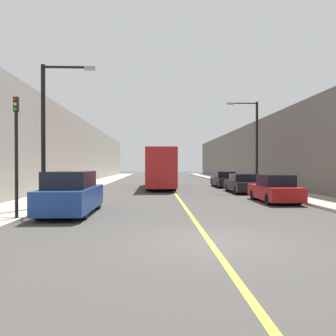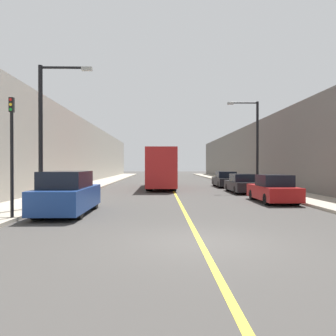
{
  "view_description": "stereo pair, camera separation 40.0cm",
  "coord_description": "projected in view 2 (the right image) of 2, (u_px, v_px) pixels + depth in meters",
  "views": [
    {
      "loc": [
        -1.49,
        -8.86,
        2.11
      ],
      "look_at": [
        -0.48,
        16.79,
        1.88
      ],
      "focal_mm": 35.0,
      "sensor_mm": 36.0,
      "label": 1
    },
    {
      "loc": [
        -1.09,
        -8.88,
        2.11
      ],
      "look_at": [
        -0.48,
        16.79,
        1.88
      ],
      "focal_mm": 35.0,
      "sensor_mm": 36.0,
      "label": 2
    }
  ],
  "objects": [
    {
      "name": "ground_plane",
      "position": [
        200.0,
        242.0,
        8.92
      ],
      "size": [
        200.0,
        200.0,
        0.0
      ],
      "primitive_type": "plane",
      "color": "#3F3D3A"
    },
    {
      "name": "sidewalk_left",
      "position": [
        103.0,
        182.0,
        38.72
      ],
      "size": [
        2.97,
        72.0,
        0.14
      ],
      "primitive_type": "cube",
      "color": "#A89E8C",
      "rests_on": "ground"
    },
    {
      "name": "sidewalk_right",
      "position": [
        236.0,
        182.0,
        39.1
      ],
      "size": [
        2.97,
        72.0,
        0.14
      ],
      "primitive_type": "cube",
      "color": "#A89E8C",
      "rests_on": "ground"
    },
    {
      "name": "building_row_left",
      "position": [
        73.0,
        153.0,
        38.61
      ],
      "size": [
        4.0,
        72.0,
        7.13
      ],
      "primitive_type": "cube",
      "color": "gray",
      "rests_on": "ground"
    },
    {
      "name": "building_row_right",
      "position": [
        265.0,
        154.0,
        39.15
      ],
      "size": [
        4.0,
        72.0,
        6.9
      ],
      "primitive_type": "cube",
      "color": "#66605B",
      "rests_on": "ground"
    },
    {
      "name": "road_center_line",
      "position": [
        169.0,
        183.0,
        38.91
      ],
      "size": [
        0.16,
        72.0,
        0.01
      ],
      "primitive_type": "cube",
      "color": "gold",
      "rests_on": "ground"
    },
    {
      "name": "bus",
      "position": [
        161.0,
        168.0,
        30.0
      ],
      "size": [
        2.47,
        10.82,
        3.51
      ],
      "color": "#AD1E1E",
      "rests_on": "ground"
    },
    {
      "name": "parked_suv_left",
      "position": [
        68.0,
        194.0,
        14.07
      ],
      "size": [
        1.92,
        4.83,
        1.85
      ],
      "color": "navy",
      "rests_on": "ground"
    },
    {
      "name": "car_right_near",
      "position": [
        273.0,
        190.0,
        18.48
      ],
      "size": [
        1.82,
        4.36,
        1.57
      ],
      "color": "maroon",
      "rests_on": "ground"
    },
    {
      "name": "car_right_mid",
      "position": [
        242.0,
        184.0,
        24.92
      ],
      "size": [
        1.84,
        4.65,
        1.44
      ],
      "color": "black",
      "rests_on": "ground"
    },
    {
      "name": "car_right_far",
      "position": [
        225.0,
        180.0,
        31.39
      ],
      "size": [
        1.88,
        4.61,
        1.5
      ],
      "color": "black",
      "rests_on": "ground"
    },
    {
      "name": "street_lamp_left",
      "position": [
        46.0,
        125.0,
        15.43
      ],
      "size": [
        2.53,
        0.24,
        6.67
      ],
      "color": "black",
      "rests_on": "sidewalk_left"
    },
    {
      "name": "street_lamp_right",
      "position": [
        255.0,
        139.0,
        26.33
      ],
      "size": [
        2.53,
        0.24,
        7.07
      ],
      "color": "black",
      "rests_on": "sidewalk_right"
    },
    {
      "name": "traffic_light",
      "position": [
        12.0,
        153.0,
        12.21
      ],
      "size": [
        0.16,
        0.18,
        4.49
      ],
      "color": "black",
      "rests_on": "sidewalk_left"
    }
  ]
}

